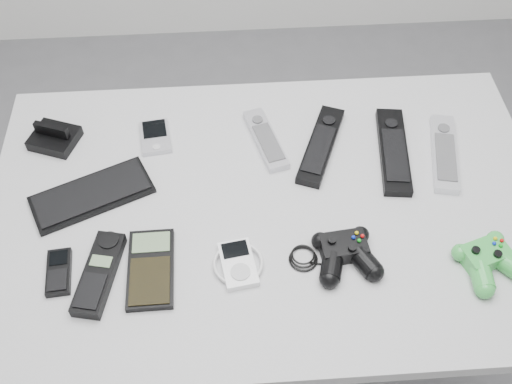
{
  "coord_description": "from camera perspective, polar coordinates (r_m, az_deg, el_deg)",
  "views": [
    {
      "loc": [
        -0.09,
        -0.66,
        1.78
      ],
      "look_at": [
        -0.04,
        0.11,
        0.81
      ],
      "focal_mm": 42.0,
      "sensor_mm": 36.0,
      "label": 1
    }
  ],
  "objects": [
    {
      "name": "desk",
      "position": [
        1.3,
        1.25,
        -3.0
      ],
      "size": [
        1.18,
        0.76,
        0.79
      ],
      "color": "#AAAAAD",
      "rests_on": "floor"
    },
    {
      "name": "remote_silver_b",
      "position": [
        1.39,
        17.51,
        3.61
      ],
      "size": [
        0.1,
        0.23,
        0.02
      ],
      "primitive_type": "cube",
      "rotation": [
        0.0,
        0.0,
        -0.21
      ],
      "color": "silver",
      "rests_on": "desk"
    },
    {
      "name": "mp3_player",
      "position": [
        1.15,
        -1.72,
        -6.83
      ],
      "size": [
        0.11,
        0.12,
        0.02
      ],
      "primitive_type": "cube",
      "rotation": [
        0.0,
        0.0,
        0.15
      ],
      "color": "white",
      "rests_on": "desk"
    },
    {
      "name": "remote_silver_a",
      "position": [
        1.35,
        0.92,
        5.09
      ],
      "size": [
        0.09,
        0.19,
        0.02
      ],
      "primitive_type": "cube",
      "rotation": [
        0.0,
        0.0,
        0.26
      ],
      "color": "#BCBBC3",
      "rests_on": "desk"
    },
    {
      "name": "remote_black_a",
      "position": [
        1.35,
        6.2,
        4.5
      ],
      "size": [
        0.14,
        0.24,
        0.02
      ],
      "primitive_type": "cube",
      "rotation": [
        0.0,
        0.0,
        -0.38
      ],
      "color": "black",
      "rests_on": "desk"
    },
    {
      "name": "remote_black_b",
      "position": [
        1.36,
        12.96,
        3.91
      ],
      "size": [
        0.09,
        0.25,
        0.02
      ],
      "primitive_type": "cube",
      "rotation": [
        0.0,
        0.0,
        -0.12
      ],
      "color": "black",
      "rests_on": "desk"
    },
    {
      "name": "pda_keyboard",
      "position": [
        1.3,
        -15.36,
        -0.21
      ],
      "size": [
        0.27,
        0.2,
        0.02
      ],
      "primitive_type": "cube",
      "rotation": [
        0.0,
        0.0,
        0.42
      ],
      "color": "black",
      "rests_on": "desk"
    },
    {
      "name": "mobile_phone",
      "position": [
        1.21,
        -18.28,
        -7.24
      ],
      "size": [
        0.05,
        0.1,
        0.02
      ],
      "primitive_type": "cube",
      "rotation": [
        0.0,
        0.0,
        0.09
      ],
      "color": "black",
      "rests_on": "desk"
    },
    {
      "name": "cordless_handset",
      "position": [
        1.18,
        -14.72,
        -7.51
      ],
      "size": [
        0.09,
        0.18,
        0.03
      ],
      "primitive_type": "cube",
      "rotation": [
        0.0,
        0.0,
        -0.21
      ],
      "color": "black",
      "rests_on": "desk"
    },
    {
      "name": "controller_green",
      "position": [
        1.23,
        21.33,
        -5.99
      ],
      "size": [
        0.16,
        0.16,
        0.04
      ],
      "primitive_type": null,
      "rotation": [
        0.0,
        0.0,
        0.32
      ],
      "color": "green",
      "rests_on": "desk"
    },
    {
      "name": "pda",
      "position": [
        1.38,
        -9.56,
        5.22
      ],
      "size": [
        0.08,
        0.11,
        0.02
      ],
      "primitive_type": "cube",
      "rotation": [
        0.0,
        0.0,
        0.13
      ],
      "color": "#BCBBC3",
      "rests_on": "desk"
    },
    {
      "name": "dock_bracket",
      "position": [
        1.42,
        -18.76,
        5.24
      ],
      "size": [
        0.12,
        0.11,
        0.05
      ],
      "primitive_type": "cube",
      "rotation": [
        0.0,
        0.0,
        -0.36
      ],
      "color": "black",
      "rests_on": "desk"
    },
    {
      "name": "controller_black",
      "position": [
        1.17,
        8.5,
        -5.67
      ],
      "size": [
        0.23,
        0.15,
        0.04
      ],
      "primitive_type": null,
      "rotation": [
        0.0,
        0.0,
        0.11
      ],
      "color": "black",
      "rests_on": "desk"
    },
    {
      "name": "calculator",
      "position": [
        1.17,
        -9.99,
        -7.19
      ],
      "size": [
        0.09,
        0.17,
        0.02
      ],
      "primitive_type": "cube",
      "rotation": [
        0.0,
        0.0,
        0.01
      ],
      "color": "black",
      "rests_on": "desk"
    }
  ]
}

